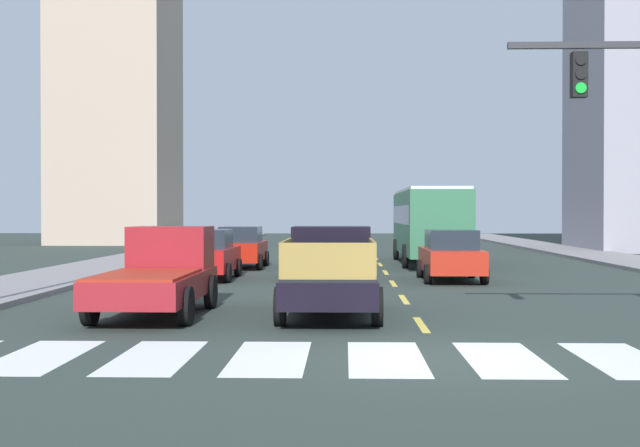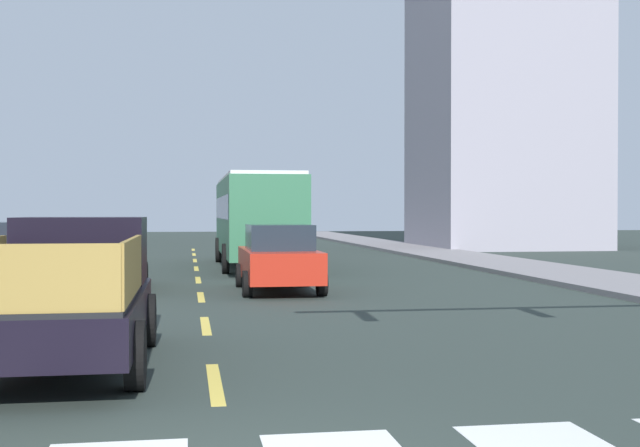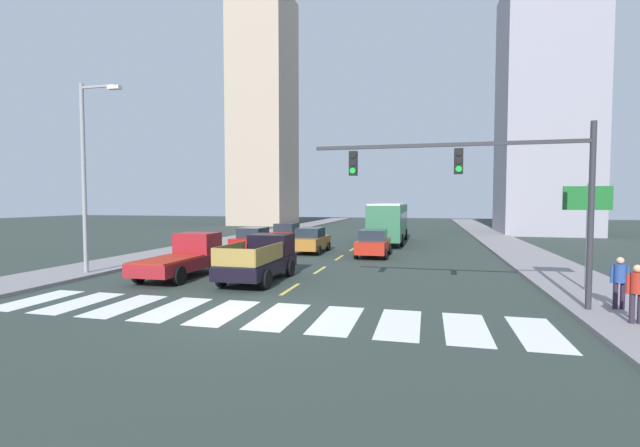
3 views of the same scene
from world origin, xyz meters
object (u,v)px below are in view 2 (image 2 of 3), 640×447
object	(u,v)px
city_bus	(256,214)
sedan_near_left	(11,249)
pickup_stakebed	(71,293)
sedan_near_right	(279,258)
sedan_far	(106,257)

from	to	relation	value
city_bus	sedan_near_left	xyz separation A→B (m)	(-8.04, -2.91, -1.09)
pickup_stakebed	sedan_near_right	world-z (taller)	pickup_stakebed
city_bus	sedan_near_right	distance (m)	9.37
city_bus	sedan_far	bearing A→B (deg)	-117.33
pickup_stakebed	sedan_far	xyz separation A→B (m)	(-0.54, 10.46, -0.08)
sedan_far	sedan_near_right	xyz separation A→B (m)	(4.42, -1.11, 0.00)
sedan_near_left	sedan_near_right	world-z (taller)	same
city_bus	sedan_far	world-z (taller)	city_bus
sedan_near_right	city_bus	bearing A→B (deg)	86.84
sedan_far	sedan_near_right	world-z (taller)	same
pickup_stakebed	sedan_near_left	world-z (taller)	pickup_stakebed
pickup_stakebed	sedan_far	size ratio (longest dim) A/B	1.18
pickup_stakebed	city_bus	size ratio (longest dim) A/B	0.48
sedan_far	sedan_near_right	size ratio (longest dim) A/B	1.00
sedan_far	sedan_near_left	distance (m)	6.30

